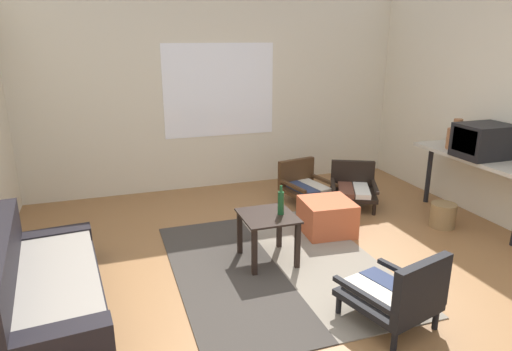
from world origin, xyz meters
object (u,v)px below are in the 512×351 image
(ottoman_orange, at_px, (327,217))
(couch, at_px, (43,287))
(armchair_by_window, at_px, (304,184))
(wicker_basket, at_px, (443,215))
(coffee_table, at_px, (268,226))
(console_shelf, at_px, (473,162))
(armchair_striped_foreground, at_px, (397,294))
(crt_television, at_px, (484,141))
(clay_vase, at_px, (456,137))
(glass_bottle, at_px, (281,202))
(armchair_corner, at_px, (353,186))

(ottoman_orange, bearing_deg, couch, -167.43)
(armchair_by_window, distance_m, wicker_basket, 1.69)
(coffee_table, bearing_deg, console_shelf, 4.00)
(coffee_table, distance_m, console_shelf, 2.52)
(couch, relative_size, armchair_by_window, 2.76)
(armchair_striped_foreground, distance_m, crt_television, 2.47)
(couch, xyz_separation_m, wicker_basket, (4.05, 0.34, -0.07))
(clay_vase, bearing_deg, glass_bottle, -168.43)
(wicker_basket, bearing_deg, couch, -175.22)
(armchair_corner, height_order, console_shelf, console_shelf)
(armchair_by_window, xyz_separation_m, console_shelf, (1.48, -1.22, 0.48))
(armchair_corner, bearing_deg, couch, -159.77)
(glass_bottle, bearing_deg, crt_television, 2.01)
(coffee_table, height_order, armchair_striped_foreground, armchair_striped_foreground)
(couch, height_order, armchair_striped_foreground, couch)
(ottoman_orange, xyz_separation_m, clay_vase, (1.66, 0.06, 0.74))
(ottoman_orange, xyz_separation_m, console_shelf, (1.66, -0.23, 0.52))
(armchair_corner, relative_size, clay_vase, 2.18)
(armchair_striped_foreground, xyz_separation_m, glass_bottle, (-0.41, 1.24, 0.31))
(armchair_corner, xyz_separation_m, wicker_basket, (0.60, -0.93, -0.11))
(coffee_table, bearing_deg, armchair_by_window, 53.97)
(armchair_by_window, xyz_separation_m, armchair_corner, (0.52, -0.34, 0.02))
(coffee_table, xyz_separation_m, armchair_striped_foreground, (0.53, -1.27, -0.08))
(couch, height_order, armchair_by_window, couch)
(armchair_corner, bearing_deg, coffee_table, -145.35)
(couch, xyz_separation_m, coffee_table, (1.92, 0.21, 0.15))
(crt_television, height_order, clay_vase, crt_television)
(armchair_striped_foreground, bearing_deg, couch, 156.72)
(armchair_striped_foreground, xyz_separation_m, armchair_corner, (1.00, 2.32, -0.03))
(armchair_by_window, bearing_deg, ottoman_orange, -100.62)
(ottoman_orange, xyz_separation_m, crt_television, (1.66, -0.34, 0.79))
(clay_vase, xyz_separation_m, wicker_basket, (-0.36, -0.34, -0.79))
(coffee_table, bearing_deg, clay_vase, 10.55)
(armchair_striped_foreground, xyz_separation_m, console_shelf, (1.96, 1.44, 0.43))
(couch, bearing_deg, crt_television, 3.55)
(wicker_basket, bearing_deg, armchair_striped_foreground, -139.02)
(glass_bottle, bearing_deg, wicker_basket, 4.21)
(armchair_corner, xyz_separation_m, crt_television, (0.95, -1.00, 0.73))
(glass_bottle, bearing_deg, couch, -174.66)
(armchair_striped_foreground, height_order, wicker_basket, armchair_striped_foreground)
(armchair_striped_foreground, bearing_deg, armchair_corner, 66.66)
(couch, xyz_separation_m, console_shelf, (4.41, 0.39, 0.50))
(armchair_striped_foreground, xyz_separation_m, ottoman_orange, (0.30, 1.67, -0.09))
(armchair_by_window, bearing_deg, wicker_basket, -48.62)
(couch, distance_m, console_shelf, 4.45)
(couch, distance_m, coffee_table, 1.94)
(coffee_table, relative_size, armchair_corner, 0.69)
(armchair_by_window, height_order, crt_television, crt_television)
(armchair_by_window, distance_m, ottoman_orange, 1.01)
(glass_bottle, bearing_deg, console_shelf, 4.72)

